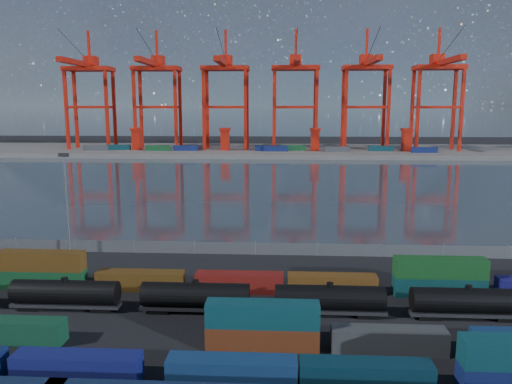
{
  "coord_description": "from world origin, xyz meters",
  "views": [
    {
      "loc": [
        4.44,
        -50.12,
        23.83
      ],
      "look_at": [
        0.0,
        30.0,
        10.0
      ],
      "focal_mm": 35.0,
      "sensor_mm": 36.0,
      "label": 1
    }
  ],
  "objects": [
    {
      "name": "ground",
      "position": [
        0.0,
        0.0,
        0.0
      ],
      "size": [
        700.0,
        700.0,
        0.0
      ],
      "primitive_type": "plane",
      "color": "black",
      "rests_on": "ground"
    },
    {
      "name": "harbor_water",
      "position": [
        0.0,
        105.0,
        0.01
      ],
      "size": [
        700.0,
        700.0,
        0.0
      ],
      "primitive_type": "plane",
      "color": "#2C363F",
      "rests_on": "ground"
    },
    {
      "name": "far_quay",
      "position": [
        0.0,
        210.0,
        1.0
      ],
      "size": [
        700.0,
        70.0,
        2.0
      ],
      "primitive_type": "cube",
      "color": "#514F4C",
      "rests_on": "ground"
    },
    {
      "name": "distant_mountains",
      "position": [
        63.02,
        1600.0,
        220.29
      ],
      "size": [
        2470.0,
        1100.0,
        520.0
      ],
      "color": "#1E2630",
      "rests_on": "ground"
    },
    {
      "name": "container_row_south",
      "position": [
        -4.25,
        -10.48,
        1.79
      ],
      "size": [
        138.86,
        2.29,
        4.89
      ],
      "color": "#3C3E41",
      "rests_on": "ground"
    },
    {
      "name": "container_row_mid",
      "position": [
        -14.78,
        -3.84,
        1.77
      ],
      "size": [
        140.22,
        2.28,
        4.85
      ],
      "color": "#383A3C",
      "rests_on": "ground"
    },
    {
      "name": "container_row_north",
      "position": [
        2.79,
        11.55,
        1.95
      ],
      "size": [
        127.68,
        2.32,
        4.95
      ],
      "color": "navy",
      "rests_on": "ground"
    },
    {
      "name": "tanker_string",
      "position": [
        25.38,
        4.47,
        2.0
      ],
      "size": [
        136.99,
        2.79,
        3.99
      ],
      "color": "black",
      "rests_on": "ground"
    },
    {
      "name": "waterfront_fence",
      "position": [
        -0.0,
        28.0,
        1.0
      ],
      "size": [
        160.12,
        0.12,
        2.2
      ],
      "color": "#595B5E",
      "rests_on": "ground"
    },
    {
      "name": "yard_light_mast",
      "position": [
        -30.0,
        26.0,
        9.3
      ],
      "size": [
        1.6,
        0.4,
        16.6
      ],
      "color": "slate",
      "rests_on": "ground"
    },
    {
      "name": "gantry_cranes",
      "position": [
        -7.5,
        203.37,
        37.65
      ],
      "size": [
        198.63,
        45.36,
        61.43
      ],
      "color": "red",
      "rests_on": "ground"
    },
    {
      "name": "quay_containers",
      "position": [
        -11.0,
        195.46,
        3.3
      ],
      "size": [
        172.58,
        10.99,
        2.6
      ],
      "color": "navy",
      "rests_on": "far_quay"
    },
    {
      "name": "straddle_carriers",
      "position": [
        -2.5,
        200.0,
        7.82
      ],
      "size": [
        140.0,
        7.0,
        11.1
      ],
      "color": "red",
      "rests_on": "far_quay"
    }
  ]
}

